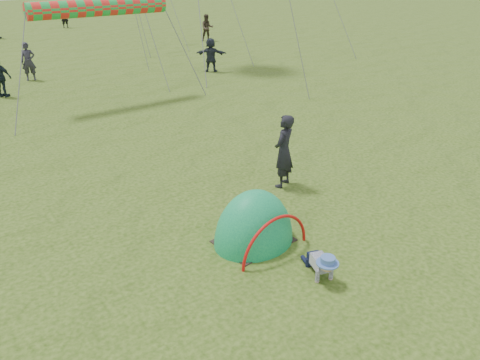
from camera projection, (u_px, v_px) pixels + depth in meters
ground at (345, 269)px, 8.80m from camera, size 140.00×140.00×0.00m
crawling_toddler at (322, 263)px, 8.48m from camera, size 0.74×0.87×0.57m
popup_tent at (254, 241)px, 9.66m from camera, size 1.84×1.55×2.27m
standing_adult at (284, 151)px, 11.63m from camera, size 0.81×0.68×1.88m
crowd_person_0 at (28, 62)px, 21.98m from camera, size 0.75×0.62×1.76m
crowd_person_1 at (207, 28)px, 32.50m from camera, size 1.07×0.98×1.79m
crowd_person_6 at (65, 17)px, 38.78m from camera, size 0.61×0.41×1.66m
crowd_person_11 at (211, 55)px, 23.71m from camera, size 1.50×1.40×1.68m
crowd_person_14 at (0, 77)px, 19.32m from camera, size 0.96×0.99×1.67m
rainbow_tube_kite at (99, 7)px, 17.50m from camera, size 5.28×0.64×0.64m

